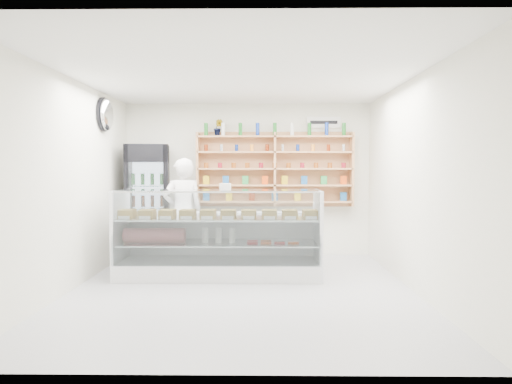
{
  "coord_description": "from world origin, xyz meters",
  "views": [
    {
      "loc": [
        0.26,
        -5.96,
        1.61
      ],
      "look_at": [
        0.18,
        0.9,
        1.25
      ],
      "focal_mm": 32.0,
      "sensor_mm": 36.0,
      "label": 1
    }
  ],
  "objects": [
    {
      "name": "display_counter",
      "position": [
        -0.37,
        0.74,
        0.36
      ],
      "size": [
        2.97,
        0.89,
        1.29
      ],
      "color": "white",
      "rests_on": "floor"
    },
    {
      "name": "shop_worker",
      "position": [
        -1.03,
        1.46,
        0.89
      ],
      "size": [
        0.75,
        0.62,
        1.77
      ],
      "primitive_type": "imported",
      "rotation": [
        0.0,
        0.0,
        3.48
      ],
      "color": "silver",
      "rests_on": "floor"
    },
    {
      "name": "wall_sign",
      "position": [
        1.4,
        2.47,
        2.45
      ],
      "size": [
        0.62,
        0.03,
        0.2
      ],
      "primitive_type": "cube",
      "color": "white",
      "rests_on": "back_wall"
    },
    {
      "name": "room",
      "position": [
        0.0,
        0.0,
        1.4
      ],
      "size": [
        5.0,
        5.0,
        5.0
      ],
      "color": "#AAA9AE",
      "rests_on": "ground"
    },
    {
      "name": "security_mirror",
      "position": [
        -2.17,
        1.2,
        2.45
      ],
      "size": [
        0.15,
        0.5,
        0.5
      ],
      "primitive_type": "ellipsoid",
      "color": "silver",
      "rests_on": "left_wall"
    },
    {
      "name": "potted_plant",
      "position": [
        -0.53,
        2.34,
        2.34
      ],
      "size": [
        0.18,
        0.15,
        0.3
      ],
      "primitive_type": "imported",
      "rotation": [
        0.0,
        0.0,
        -0.13
      ],
      "color": "#1E6626",
      "rests_on": "wall_shelving"
    },
    {
      "name": "drinks_cooler",
      "position": [
        -1.73,
        1.96,
        1.01
      ],
      "size": [
        0.83,
        0.81,
        2.02
      ],
      "rotation": [
        0.0,
        0.0,
        0.16
      ],
      "color": "black",
      "rests_on": "floor"
    },
    {
      "name": "wall_shelving",
      "position": [
        0.5,
        2.34,
        1.59
      ],
      "size": [
        2.84,
        0.28,
        1.33
      ],
      "color": "tan",
      "rests_on": "back_wall"
    }
  ]
}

